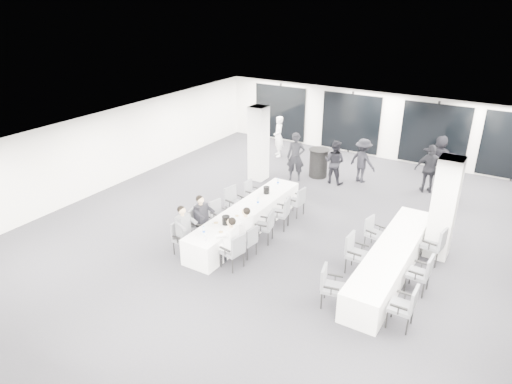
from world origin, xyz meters
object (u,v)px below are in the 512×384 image
ice_bucket_near (226,220)px  chair_side_right_mid (422,272)px  banquet_table_main (247,219)px  banquet_table_side (391,260)px  chair_main_right_second (249,240)px  chair_main_right_fourth (283,211)px  chair_main_left_fourth (234,201)px  standing_guest_h (452,181)px  cocktail_table (318,163)px  ice_bucket_far (266,190)px  standing_guest_a (296,154)px  standing_guest_e (452,177)px  chair_main_left_far (251,192)px  chair_main_left_near (181,236)px  chair_main_left_mid (218,213)px  standing_guest_g (279,134)px  standing_guest_b (335,159)px  chair_main_right_far (298,200)px  chair_side_left_far (373,231)px  chair_side_right_far (436,243)px  chair_main_right_near (235,249)px  chair_side_right_near (406,305)px  standing_guest_d (430,166)px  chair_main_left_second (198,223)px  standing_guest_f (440,153)px  chair_side_left_mid (355,251)px  standing_guest_c (363,158)px  chair_side_left_near (329,284)px

ice_bucket_near → chair_side_right_mid: bearing=8.2°
banquet_table_main → chair_side_right_mid: bearing=-4.7°
banquet_table_side → chair_main_right_second: chair_main_right_second is taller
chair_main_right_second → chair_main_right_fourth: 1.88m
banquet_table_side → chair_main_left_fourth: bearing=174.0°
standing_guest_h → ice_bucket_near: 7.75m
cocktail_table → ice_bucket_far: cocktail_table is taller
standing_guest_a → banquet_table_main: bearing=-101.7°
chair_side_right_mid → standing_guest_e: (-0.40, 5.68, 0.35)m
chair_main_left_far → chair_main_right_fourth: size_ratio=0.87×
chair_main_left_near → chair_main_left_mid: 1.70m
ice_bucket_far → chair_main_right_fourth: bearing=-31.1°
chair_main_left_fourth → standing_guest_h: (5.63, 4.44, 0.33)m
standing_guest_h → banquet_table_main: bearing=84.1°
chair_side_right_mid → standing_guest_e: bearing=5.8°
standing_guest_g → ice_bucket_near: standing_guest_g is taller
banquet_table_side → standing_guest_b: standing_guest_b is taller
chair_main_right_far → chair_side_left_far: size_ratio=1.05×
chair_main_left_near → standing_guest_a: bearing=178.1°
cocktail_table → chair_main_right_far: size_ratio=1.16×
chair_main_left_mid → chair_side_right_far: 6.15m
chair_main_left_far → chair_main_right_near: size_ratio=0.88×
chair_side_right_near → ice_bucket_far: 6.06m
chair_side_right_mid → standing_guest_d: 6.36m
standing_guest_b → chair_main_right_far: bearing=94.7°
chair_main_right_fourth → chair_main_right_far: chair_main_right_fourth is taller
chair_side_right_far → ice_bucket_far: 5.21m
chair_main_left_near → standing_guest_b: standing_guest_b is taller
banquet_table_main → chair_main_left_second: bearing=-124.0°
standing_guest_h → standing_guest_f: bearing=-33.6°
chair_side_left_mid → chair_main_left_second: bearing=-77.3°
chair_main_left_far → chair_main_right_far: bearing=94.3°
standing_guest_h → chair_main_left_mid: bearing=81.3°
chair_side_left_mid → standing_guest_a: standing_guest_a is taller
cocktail_table → standing_guest_c: size_ratio=0.58×
banquet_table_main → chair_main_right_far: chair_main_right_far is taller
chair_main_right_near → standing_guest_h: size_ratio=0.55×
standing_guest_g → standing_guest_h: 7.43m
chair_main_right_far → standing_guest_h: standing_guest_h is taller
chair_main_left_near → standing_guest_a: size_ratio=0.44×
chair_side_right_mid → standing_guest_b: 6.89m
chair_main_left_second → chair_main_left_far: bearing=165.0°
chair_main_left_second → chair_main_left_mid: 0.94m
chair_side_right_mid → ice_bucket_far: 5.46m
standing_guest_e → chair_main_left_fourth: bearing=112.0°
chair_main_left_fourth → chair_main_left_far: (0.01, 1.03, -0.08)m
chair_side_right_far → standing_guest_g: standing_guest_g is taller
standing_guest_a → ice_bucket_near: 5.54m
chair_side_left_near → standing_guest_a: bearing=-159.5°
chair_main_left_far → chair_side_left_far: bearing=83.3°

